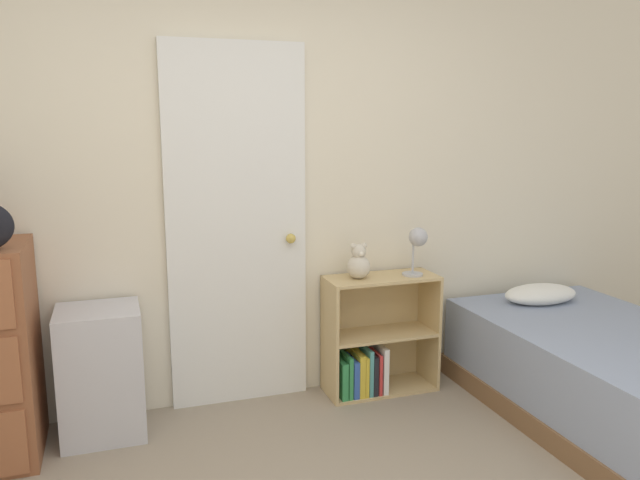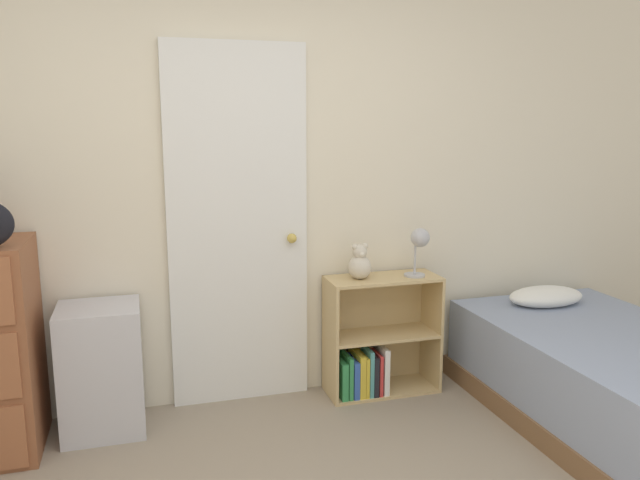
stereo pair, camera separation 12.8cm
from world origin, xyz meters
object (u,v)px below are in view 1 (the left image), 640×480
object	(u,v)px
storage_bin	(101,372)
desk_lamp	(417,242)
bookshelf	(372,347)
bed	(623,382)
teddy_bear	(359,263)

from	to	relation	value
storage_bin	desk_lamp	size ratio (longest dim) A/B	2.34
bookshelf	bed	bearing A→B (deg)	-38.00
desk_lamp	bed	bearing A→B (deg)	-44.16
desk_lamp	bookshelf	bearing A→B (deg)	169.64
storage_bin	bed	bearing A→B (deg)	-16.91
storage_bin	bookshelf	distance (m)	1.53
bookshelf	teddy_bear	size ratio (longest dim) A/B	3.36
bookshelf	storage_bin	bearing A→B (deg)	-178.11
storage_bin	bed	xyz separation A→B (m)	(2.61, -0.79, -0.09)
storage_bin	desk_lamp	world-z (taller)	desk_lamp
bookshelf	desk_lamp	world-z (taller)	desk_lamp
bed	storage_bin	bearing A→B (deg)	163.09
desk_lamp	bed	distance (m)	1.32
storage_bin	teddy_bear	distance (m)	1.51
bookshelf	bed	size ratio (longest dim) A/B	0.36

